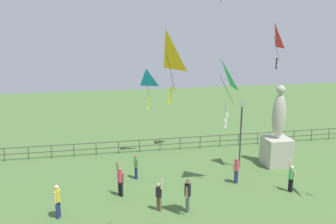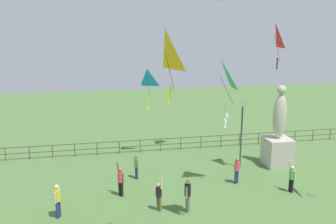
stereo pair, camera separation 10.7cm
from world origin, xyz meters
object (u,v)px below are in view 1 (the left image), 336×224
object	(u,v)px
kite_8	(274,37)
person_0	(120,179)
lamppost	(241,120)
kite_5	(146,81)
kite_1	(166,52)
person_4	(57,199)
person_6	(159,194)
statue_monument	(277,140)
person_7	(236,169)
kite_3	(220,78)
person_1	(291,176)
person_5	(188,193)
person_2	(136,165)

from	to	relation	value
kite_8	person_0	bearing A→B (deg)	-173.13
lamppost	kite_5	distance (m)	6.65
kite_1	kite_5	size ratio (longest dim) A/B	0.95
person_4	kite_8	size ratio (longest dim) A/B	0.66
lamppost	person_6	world-z (taller)	lamppost
statue_monument	kite_8	xyz separation A→B (m)	(-1.49, -1.51, 6.70)
lamppost	kite_5	size ratio (longest dim) A/B	1.60
person_7	kite_3	bearing A→B (deg)	-121.14
person_0	kite_5	xyz separation A→B (m)	(2.22, 5.37, 4.44)
lamppost	person_1	bearing A→B (deg)	-69.99
statue_monument	person_5	distance (m)	8.81
kite_3	kite_1	bearing A→B (deg)	-145.05
person_0	kite_5	world-z (taller)	kite_5
lamppost	kite_8	world-z (taller)	kite_8
statue_monument	kite_5	world-z (taller)	kite_5
kite_3	kite_8	distance (m)	7.45
person_0	person_1	world-z (taller)	person_0
kite_8	person_1	bearing A→B (deg)	-80.65
statue_monument	person_0	size ratio (longest dim) A/B	2.76
person_0	person_5	xyz separation A→B (m)	(3.14, -2.33, 0.02)
person_4	kite_5	distance (m)	9.91
person_0	kite_8	xyz separation A→B (m)	(8.92, 1.07, 7.44)
person_4	person_6	distance (m)	4.88
kite_8	kite_3	bearing A→B (deg)	-132.91
person_5	person_7	xyz separation A→B (m)	(3.61, 2.70, -0.08)
statue_monument	kite_5	xyz separation A→B (m)	(-8.19, 2.79, 3.70)
lamppost	kite_5	world-z (taller)	kite_5
lamppost	person_6	size ratio (longest dim) A/B	2.50
person_4	kite_3	size ratio (longest dim) A/B	0.59
statue_monument	person_1	size ratio (longest dim) A/B	2.94
person_0	person_5	world-z (taller)	person_0
person_5	kite_8	size ratio (longest dim) A/B	0.66
lamppost	person_5	world-z (taller)	lamppost
person_4	person_6	xyz separation A→B (m)	(4.87, -0.27, -0.10)
statue_monument	person_2	xyz separation A→B (m)	(-9.33, -0.46, -0.84)
kite_3	lamppost	bearing A→B (deg)	60.41
kite_1	statue_monument	bearing A→B (deg)	43.74
person_7	kite_5	distance (m)	8.11
lamppost	person_6	distance (m)	8.01
person_5	person_0	bearing A→B (deg)	143.37
kite_1	kite_5	distance (m)	11.84
person_1	kite_3	distance (m)	8.64
lamppost	person_7	xyz separation A→B (m)	(-1.13, -2.28, -2.30)
person_1	statue_monument	bearing A→B (deg)	74.10
person_1	kite_5	bearing A→B (deg)	136.76
person_0	lamppost	bearing A→B (deg)	18.56
person_6	person_2	bearing A→B (deg)	99.46
person_0	person_6	distance (m)	2.65
statue_monument	kite_5	distance (m)	9.41
person_0	statue_monument	bearing A→B (deg)	13.95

